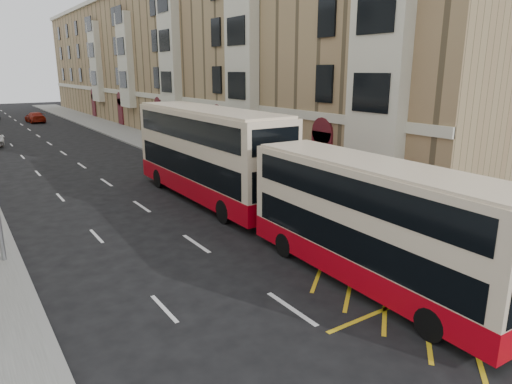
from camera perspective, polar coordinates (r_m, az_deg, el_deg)
pavement_right at (r=38.81m, az=-10.11°, el=5.21°), size 4.00×120.00×0.15m
kerb_right at (r=38.07m, az=-12.86°, el=4.88°), size 0.25×120.00×0.15m
road_markings at (r=51.03m, az=-25.40°, el=6.23°), size 10.00×110.00×0.01m
terrace_right at (r=55.12m, az=-10.42°, el=15.81°), size 10.75×79.00×15.25m
guard_railing at (r=18.24m, az=16.70°, el=-3.77°), size 0.06×6.56×1.01m
double_decker_front at (r=14.43m, az=14.25°, el=-3.84°), size 2.55×9.83×3.89m
double_decker_rear at (r=23.37m, az=-6.05°, el=4.74°), size 2.77×11.82×4.70m
pedestrian_far at (r=17.47m, az=20.50°, el=-4.47°), size 1.04×0.57×1.68m
car_red at (r=65.68m, az=-25.88°, el=8.41°), size 2.11×4.64×1.32m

